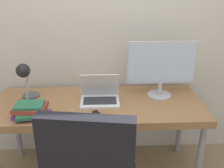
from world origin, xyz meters
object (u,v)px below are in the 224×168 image
Objects in this scene: laptop at (100,96)px; book_stack at (31,110)px; monitor at (161,66)px; desk_lamp at (25,76)px.

book_stack is (-0.51, -0.22, 0.00)m from laptop.
monitor reaches higher than book_stack.
laptop reaches higher than book_stack.
laptop is 0.62m from desk_lamp.
monitor reaches higher than laptop.
desk_lamp reaches higher than laptop.
desk_lamp is (-1.11, -0.07, -0.05)m from monitor.
monitor is at bearing 3.46° from desk_lamp.
book_stack is at bearing -157.07° from laptop.
monitor is 2.10× the size of book_stack.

